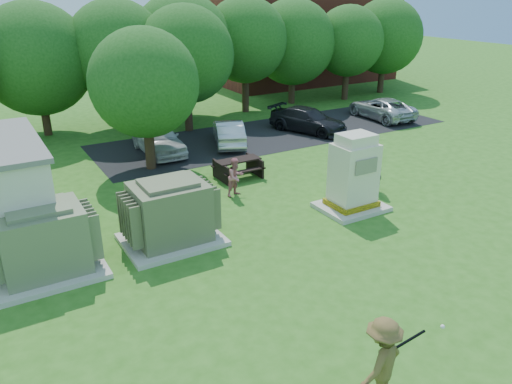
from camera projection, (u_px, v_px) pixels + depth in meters
ground at (331, 284)px, 13.55m from camera, size 120.00×120.00×0.00m
brick_building at (301, 32)px, 41.98m from camera, size 15.00×8.00×8.00m
parking_strip at (278, 133)px, 27.59m from camera, size 20.00×6.00×0.01m
transformer_left at (44, 243)px, 13.71m from camera, size 3.00×2.40×2.07m
transformer_right at (170, 214)px, 15.45m from camera, size 3.00×2.40×2.07m
generator_cabinet at (353, 177)px, 17.71m from camera, size 2.31×1.89×2.81m
picnic_table at (238, 166)px, 20.99m from camera, size 1.89×1.41×0.81m
batter at (381, 362)px, 9.39m from camera, size 1.37×1.02×1.89m
person_by_generator at (375, 172)px, 19.45m from camera, size 0.68×0.53×1.64m
person_at_picnic at (236, 177)px, 19.06m from camera, size 0.85×0.74×1.51m
car_white at (158, 138)px, 24.03m from camera, size 1.86×4.36×1.47m
car_silver_a at (229, 132)px, 25.32m from camera, size 2.71×4.14×1.29m
car_dark at (308, 120)px, 27.62m from camera, size 3.43×4.88×1.31m
car_silver_b at (381, 108)px, 30.41m from camera, size 2.35×4.70×1.28m
batting_equipment at (412, 339)px, 9.54m from camera, size 1.47×0.21×0.13m
tree_row at (150, 52)px, 27.53m from camera, size 41.30×13.30×7.30m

